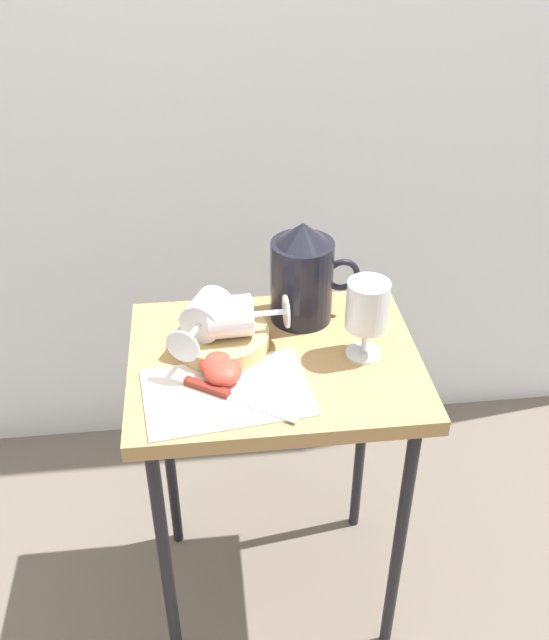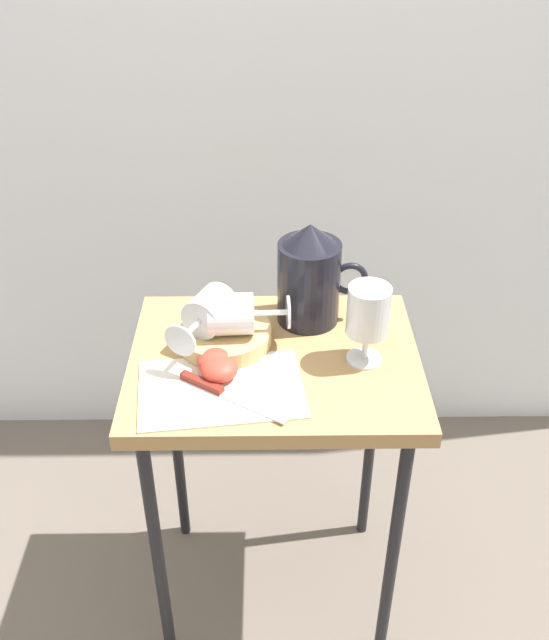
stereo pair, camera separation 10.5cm
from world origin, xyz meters
The scene contains 12 objects.
ground_plane centered at (0.00, 0.00, 0.00)m, with size 6.00×6.00×0.00m, color #665B51.
curtain_drape centered at (0.00, 0.59, 1.04)m, with size 2.40×0.03×2.07m, color white.
table centered at (0.00, 0.00, 0.59)m, with size 0.52×0.41×0.67m.
linen_napkin centered at (-0.09, -0.09, 0.67)m, with size 0.28×0.18×0.00m, color silver.
basket_tray centered at (-0.09, 0.04, 0.69)m, with size 0.17×0.17×0.04m, color tan.
pitcher centered at (0.07, 0.12, 0.75)m, with size 0.17×0.12×0.20m.
wine_glass_upright centered at (0.16, -0.01, 0.77)m, with size 0.07×0.07×0.15m.
wine_glass_tipped_near centered at (-0.12, 0.04, 0.74)m, with size 0.12×0.16×0.07m.
wine_glass_tipped_far centered at (-0.07, 0.03, 0.74)m, with size 0.15×0.08×0.08m.
apple_half_left centered at (-0.10, -0.04, 0.69)m, with size 0.07×0.07×0.04m, color #CC3D2D.
apple_half_right centered at (-0.10, -0.06, 0.69)m, with size 0.07×0.07×0.04m, color #CC3D2D.
knife centered at (-0.10, -0.10, 0.68)m, with size 0.18×0.13×0.01m.
Camera 2 is at (-0.01, -1.02, 1.45)m, focal length 40.24 mm.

